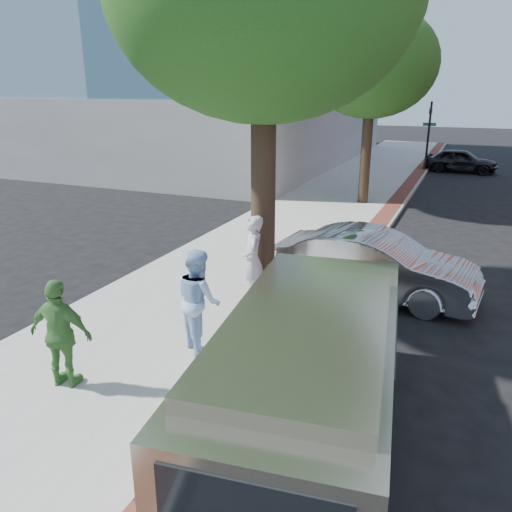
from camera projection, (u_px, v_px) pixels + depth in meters
The scene contains 14 objects.
ground at pixel (253, 339), 9.30m from camera, with size 120.00×120.00×0.00m, color black.
sidewalk at pixel (308, 225), 16.81m from camera, with size 5.00×60.00×0.15m, color #9E9991.
brick_strip at pixel (374, 230), 15.95m from camera, with size 0.60×60.00×0.01m, color brown.
curb at pixel (384, 233), 15.85m from camera, with size 0.10×60.00×0.15m, color gray.
office_base at pixel (207, 128), 32.71m from camera, with size 18.20×22.20×4.00m, color gray.
signal_near at pixel (429, 131), 27.40m from camera, with size 0.70×0.15×3.80m.
tree_far at pixel (372, 64), 18.25m from camera, with size 4.80×4.80×7.14m.
parking_meter at pixel (277, 291), 8.38m from camera, with size 0.12×0.32×1.47m.
person_gray at pixel (253, 260), 10.29m from camera, with size 0.68×0.44×1.86m, color #B9B9BF.
person_officer at pixel (199, 300), 8.43m from camera, with size 0.87×0.68×1.78m, color #9CC2F1.
person_green at pixel (61, 334), 7.34m from camera, with size 0.99×0.41×1.69m, color #4A873D.
sedan_silver at pixel (374, 265), 11.04m from camera, with size 1.55×4.46×1.47m, color #AEB0B5.
bg_car at pixel (461, 160), 27.79m from camera, with size 1.54×3.83×1.31m, color black.
van at pixel (310, 367), 6.37m from camera, with size 2.64×5.41×1.92m.
Camera 1 is at (3.36, -7.62, 4.42)m, focal length 35.00 mm.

